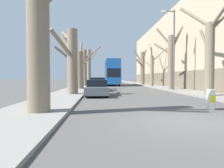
{
  "coord_description": "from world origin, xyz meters",
  "views": [
    {
      "loc": [
        -2.97,
        -6.38,
        1.48
      ],
      "look_at": [
        -1.0,
        25.54,
        0.42
      ],
      "focal_mm": 32.0,
      "sensor_mm": 36.0,
      "label": 1
    }
  ],
  "objects": [
    {
      "name": "street_tree_right_0",
      "position": [
        5.25,
        8.17,
        3.29
      ],
      "size": [
        2.75,
        4.09,
        7.38
      ],
      "color": "#7A6B56",
      "rests_on": "ground"
    },
    {
      "name": "double_decker_bus",
      "position": [
        -0.7,
        30.67,
        2.58
      ],
      "size": [
        2.44,
        10.29,
        4.56
      ],
      "color": "#19519E",
      "rests_on": "ground"
    },
    {
      "name": "street_tree_right_3",
      "position": [
        5.21,
        31.58,
        3.5
      ],
      "size": [
        2.31,
        1.97,
        6.83
      ],
      "color": "#7A6B56",
      "rests_on": "ground"
    },
    {
      "name": "traffic_bollard",
      "position": [
        2.14,
        2.47,
        0.46
      ],
      "size": [
        0.36,
        0.37,
        0.92
      ],
      "color": "white",
      "rests_on": "ground"
    },
    {
      "name": "lamp_post",
      "position": [
        4.61,
        13.92,
        4.68
      ],
      "size": [
        1.4,
        0.2,
        8.43
      ],
      "color": "#4C4F54",
      "rests_on": "ground"
    },
    {
      "name": "building_facade_right",
      "position": [
        12.29,
        28.04,
        5.65
      ],
      "size": [
        10.08,
        41.23,
        11.32
      ],
      "color": "tan",
      "rests_on": "ground"
    },
    {
      "name": "street_tree_left_2",
      "position": [
        -5.54,
        18.19,
        2.69
      ],
      "size": [
        3.43,
        2.21,
        5.86
      ],
      "color": "#7A6B56",
      "rests_on": "ground"
    },
    {
      "name": "street_tree_left_3",
      "position": [
        -5.5,
        27.2,
        3.35
      ],
      "size": [
        3.41,
        5.52,
        6.08
      ],
      "color": "#7A6B56",
      "rests_on": "ground"
    },
    {
      "name": "sidewalk_left",
      "position": [
        -5.78,
        50.0,
        0.06
      ],
      "size": [
        3.06,
        120.0,
        0.12
      ],
      "primitive_type": "cube",
      "color": "gray",
      "rests_on": "ground"
    },
    {
      "name": "ground_plane",
      "position": [
        0.0,
        0.0,
        0.0
      ],
      "size": [
        300.0,
        300.0,
        0.0
      ],
      "primitive_type": "plane",
      "color": "#4C4947"
    },
    {
      "name": "street_tree_right_2",
      "position": [
        5.29,
        24.58,
        3.01
      ],
      "size": [
        3.27,
        4.55,
        7.13
      ],
      "color": "#7A6B56",
      "rests_on": "ground"
    },
    {
      "name": "street_tree_left_1",
      "position": [
        -5.3,
        10.34,
        2.97
      ],
      "size": [
        1.85,
        4.48,
        5.72
      ],
      "color": "#7A6B56",
      "rests_on": "ground"
    },
    {
      "name": "street_tree_left_4",
      "position": [
        -5.17,
        35.43,
        4.11
      ],
      "size": [
        4.28,
        3.06,
        8.04
      ],
      "color": "#7A6B56",
      "rests_on": "ground"
    },
    {
      "name": "street_tree_left_0",
      "position": [
        -5.34,
        1.63,
        3.85
      ],
      "size": [
        3.78,
        1.74,
        7.8
      ],
      "color": "#7A6B56",
      "rests_on": "ground"
    },
    {
      "name": "parked_car_1",
      "position": [
        -3.18,
        16.07,
        0.69
      ],
      "size": [
        1.83,
        4.49,
        1.47
      ],
      "color": "#4C5156",
      "rests_on": "ground"
    },
    {
      "name": "parked_car_0",
      "position": [
        -3.18,
        9.82,
        0.62
      ],
      "size": [
        1.77,
        4.6,
        1.29
      ],
      "color": "#4C5156",
      "rests_on": "ground"
    },
    {
      "name": "sidewalk_right",
      "position": [
        5.78,
        50.0,
        0.06
      ],
      "size": [
        3.06,
        120.0,
        0.12
      ],
      "primitive_type": "cube",
      "color": "gray",
      "rests_on": "ground"
    },
    {
      "name": "street_tree_right_1",
      "position": [
        5.28,
        16.47,
        3.63
      ],
      "size": [
        3.16,
        1.72,
        7.42
      ],
      "color": "#7A6B56",
      "rests_on": "ground"
    }
  ]
}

